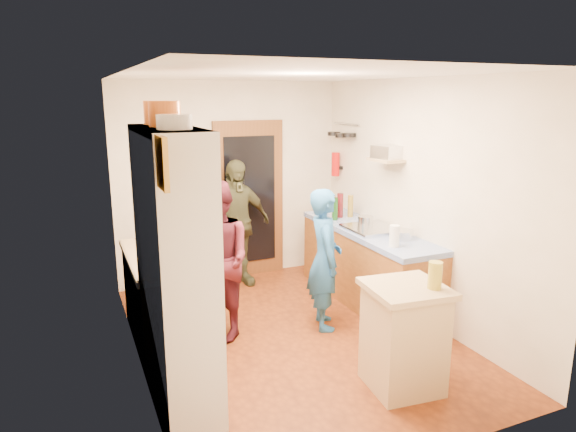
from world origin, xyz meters
TOP-DOWN VIEW (x-y plane):
  - floor at (0.00, 0.00)m, footprint 3.00×4.00m
  - ceiling at (0.00, 0.00)m, footprint 3.00×4.00m
  - wall_back at (0.00, 2.01)m, footprint 3.00×0.02m
  - wall_front at (0.00, -2.01)m, footprint 3.00×0.02m
  - wall_left at (-1.51, 0.00)m, footprint 0.02×4.00m
  - wall_right at (1.51, 0.00)m, footprint 0.02×4.00m
  - door_frame at (0.25, 1.97)m, footprint 0.95×0.06m
  - door_glass at (0.25, 1.94)m, footprint 0.70×0.02m
  - hutch_body at (-1.30, -0.80)m, footprint 0.40×1.20m
  - hutch_top_shelf at (-1.30, -0.80)m, footprint 0.40×1.14m
  - plate_stack at (-1.30, -1.05)m, footprint 0.23×0.23m
  - orange_pot_a at (-1.30, -0.72)m, footprint 0.22×0.22m
  - orange_pot_b at (-1.30, -0.40)m, footprint 0.20×0.20m
  - left_counter_base at (-1.20, 0.45)m, footprint 0.60×1.40m
  - left_counter_top at (-1.20, 0.45)m, footprint 0.64×1.44m
  - toaster at (-1.15, 0.00)m, footprint 0.27×0.21m
  - kettle at (-1.25, 0.25)m, footprint 0.18×0.18m
  - orange_bowl at (-1.12, 0.57)m, footprint 0.25×0.25m
  - chopping_board at (-1.18, 1.07)m, footprint 0.33×0.26m
  - right_counter_base at (1.20, 0.50)m, footprint 0.60×2.20m
  - right_counter_top at (1.20, 0.50)m, footprint 0.62×2.22m
  - hob at (1.20, 0.42)m, footprint 0.55×0.58m
  - pot_on_hob at (1.15, 0.49)m, footprint 0.18×0.18m
  - bottle_a at (1.05, 1.04)m, footprint 0.09×0.09m
  - bottle_b at (1.18, 1.14)m, footprint 0.09×0.09m
  - bottle_c at (1.31, 1.11)m, footprint 0.08×0.08m
  - paper_towel at (1.05, -0.23)m, footprint 0.13×0.13m
  - mixing_bowl at (1.30, -0.01)m, footprint 0.27×0.27m
  - island_base at (0.48, -1.22)m, footprint 0.60×0.60m
  - island_top at (0.48, -1.22)m, footprint 0.68×0.68m
  - cutting_board at (0.43, -1.16)m, footprint 0.38×0.31m
  - oil_jar at (0.65, -1.36)m, footprint 0.12×0.12m
  - pan_rail at (1.46, 1.52)m, footprint 0.02×0.65m
  - pan_hang_a at (1.40, 1.35)m, footprint 0.18×0.18m
  - pan_hang_b at (1.40, 1.55)m, footprint 0.16×0.16m
  - pan_hang_c at (1.40, 1.75)m, footprint 0.17×0.17m
  - wall_shelf at (1.37, 0.45)m, footprint 0.26×0.42m
  - radio at (1.37, 0.45)m, footprint 0.27×0.33m
  - ext_bracket at (1.47, 1.70)m, footprint 0.06×0.10m
  - fire_extinguisher at (1.41, 1.70)m, footprint 0.11×0.11m
  - picture_frame at (-1.48, -1.55)m, footprint 0.03×0.25m
  - person_hob at (0.44, 0.07)m, footprint 0.50×0.62m
  - person_left at (-0.66, 0.36)m, footprint 0.81×0.93m
  - person_back at (-0.04, 1.65)m, footprint 1.01×0.54m

SIDE VIEW (x-z plane):
  - floor at x=0.00m, z-range -0.02..0.00m
  - right_counter_base at x=1.20m, z-range 0.00..0.84m
  - left_counter_base at x=-1.20m, z-range 0.00..0.85m
  - island_base at x=0.48m, z-range 0.00..0.86m
  - person_hob at x=0.44m, z-range 0.00..1.50m
  - person_left at x=-0.66m, z-range 0.00..1.62m
  - person_back at x=-0.04m, z-range 0.00..1.64m
  - right_counter_top at x=1.20m, z-range 0.84..0.90m
  - left_counter_top at x=-1.20m, z-range 0.85..0.90m
  - island_top at x=0.48m, z-range 0.86..0.91m
  - cutting_board at x=0.43m, z-range 0.89..0.91m
  - chopping_board at x=-1.18m, z-range 0.90..0.92m
  - hob at x=1.20m, z-range 0.90..0.94m
  - orange_bowl at x=-1.12m, z-range 0.90..0.99m
  - mixing_bowl at x=1.30m, z-range 0.90..1.00m
  - kettle at x=-1.25m, z-range 0.90..1.06m
  - toaster at x=-1.15m, z-range 0.90..1.08m
  - pot_on_hob at x=1.15m, z-range 0.94..1.06m
  - paper_towel at x=1.05m, z-range 0.90..1.12m
  - oil_jar at x=0.65m, z-range 0.91..1.13m
  - bottle_c at x=1.31m, z-range 0.90..1.18m
  - bottle_a at x=1.05m, z-range 0.90..1.18m
  - door_frame at x=0.25m, z-range 0.00..2.10m
  - door_glass at x=0.25m, z-range 0.20..1.90m
  - bottle_b at x=1.18m, z-range 0.90..1.21m
  - hutch_body at x=-1.30m, z-range 0.00..2.20m
  - wall_back at x=0.00m, z-range 0.00..2.60m
  - wall_front at x=0.00m, z-range 0.00..2.60m
  - wall_left at x=-1.51m, z-range 0.00..2.60m
  - wall_right at x=1.51m, z-range 0.00..2.60m
  - ext_bracket at x=1.47m, z-range 1.43..1.47m
  - fire_extinguisher at x=1.41m, z-range 1.34..1.66m
  - wall_shelf at x=1.37m, z-range 1.69..1.71m
  - radio at x=1.37m, z-range 1.72..1.86m
  - pan_hang_b at x=1.40m, z-range 1.88..1.92m
  - pan_hang_c at x=1.40m, z-range 1.89..1.93m
  - pan_hang_a at x=1.40m, z-range 1.90..1.94m
  - pan_rail at x=1.46m, z-range 2.04..2.06m
  - picture_frame at x=-1.48m, z-range 1.90..2.20m
  - hutch_top_shelf at x=-1.30m, z-range 2.16..2.20m
  - plate_stack at x=-1.30m, z-range 2.20..2.30m
  - orange_pot_b at x=-1.30m, z-range 2.20..2.38m
  - orange_pot_a at x=-1.30m, z-range 2.20..2.38m
  - ceiling at x=0.00m, z-range 2.60..2.62m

